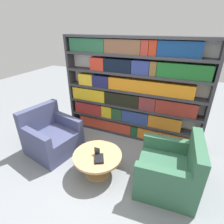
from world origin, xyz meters
TOP-DOWN VIEW (x-y plane):
  - ground_plane at (0.00, 0.00)m, footprint 14.00×14.00m
  - bookshelf at (-0.00, 1.42)m, footprint 2.92×0.30m
  - armchair_left at (-1.23, 0.26)m, footprint 0.99×1.00m
  - armchair_right at (1.00, 0.25)m, footprint 0.90×0.91m
  - coffee_table at (-0.12, 0.06)m, footprint 0.79×0.79m
  - table_sign at (-0.12, 0.06)m, footprint 0.09×0.06m
  - stray_book at (-0.03, -0.03)m, footprint 0.22×0.25m

SIDE VIEW (x-z plane):
  - ground_plane at x=0.00m, z-range 0.00..0.00m
  - coffee_table at x=-0.12m, z-range 0.08..0.47m
  - armchair_left at x=-1.23m, z-range -0.14..0.74m
  - armchair_right at x=1.00m, z-range -0.14..0.74m
  - stray_book at x=-0.03m, z-range 0.39..0.42m
  - table_sign at x=-0.12m, z-range 0.38..0.51m
  - bookshelf at x=0.00m, z-range -0.01..2.09m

